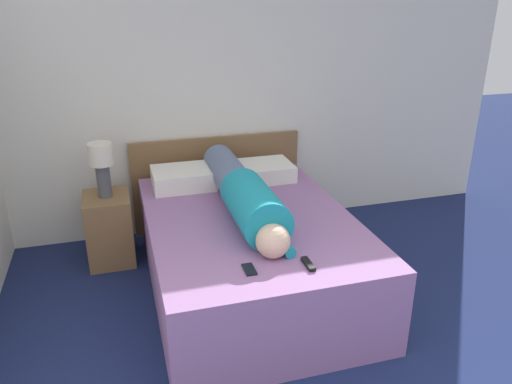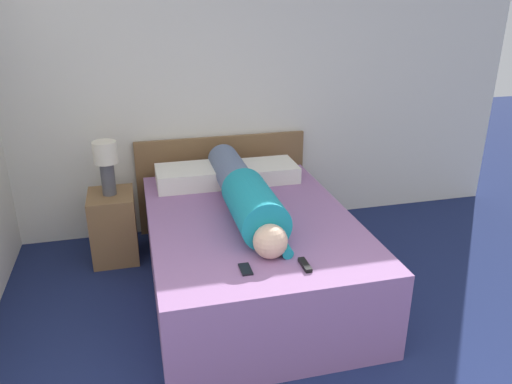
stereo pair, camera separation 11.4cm
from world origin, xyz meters
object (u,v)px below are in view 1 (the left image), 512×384
object	(u,v)px
nightstand	(110,229)
pillow_second	(264,171)
bed	(250,253)
person_lying	(244,194)
pillow_near_headboard	(183,178)
cell_phone	(249,269)
tv_remote	(308,264)
table_lamp	(102,163)

from	to	relation	value
nightstand	pillow_second	xyz separation A→B (m)	(1.32, -0.02, 0.38)
bed	pillow_second	size ratio (longest dim) A/B	4.23
nightstand	person_lying	size ratio (longest dim) A/B	0.35
pillow_near_headboard	cell_phone	xyz separation A→B (m)	(0.16, -1.44, -0.07)
tv_remote	cell_phone	distance (m)	0.35
nightstand	pillow_near_headboard	distance (m)	0.74
bed	nightstand	world-z (taller)	bed
table_lamp	pillow_near_headboard	xyz separation A→B (m)	(0.63, -0.02, -0.18)
bed	tv_remote	distance (m)	0.83
pillow_near_headboard	cell_phone	world-z (taller)	pillow_near_headboard
pillow_second	person_lying	bearing A→B (deg)	-118.29
table_lamp	tv_remote	bearing A→B (deg)	-52.88
bed	table_lamp	bearing A→B (deg)	143.03
person_lying	bed	bearing A→B (deg)	-76.02
tv_remote	pillow_near_headboard	bearing A→B (deg)	109.01
pillow_near_headboard	tv_remote	distance (m)	1.57
person_lying	pillow_near_headboard	size ratio (longest dim) A/B	3.31
bed	tv_remote	world-z (taller)	tv_remote
bed	person_lying	size ratio (longest dim) A/B	1.21
nightstand	cell_phone	bearing A→B (deg)	-61.51
pillow_near_headboard	pillow_second	distance (m)	0.69
nightstand	table_lamp	size ratio (longest dim) A/B	1.30
pillow_near_headboard	person_lying	bearing A→B (deg)	-61.73
table_lamp	person_lying	distance (m)	1.18
pillow_near_headboard	cell_phone	bearing A→B (deg)	-83.49
person_lying	tv_remote	size ratio (longest dim) A/B	11.02
person_lying	pillow_second	xyz separation A→B (m)	(0.35, 0.64, -0.08)
bed	nightstand	distance (m)	1.24
cell_phone	nightstand	bearing A→B (deg)	118.49
bed	pillow_near_headboard	size ratio (longest dim) A/B	4.02
nightstand	person_lying	distance (m)	1.26
nightstand	pillow_near_headboard	size ratio (longest dim) A/B	1.15
table_lamp	cell_phone	world-z (taller)	table_lamp
tv_remote	pillow_second	bearing A→B (deg)	83.09
person_lying	pillow_second	world-z (taller)	person_lying
pillow_second	cell_phone	size ratio (longest dim) A/B	3.65
bed	pillow_second	world-z (taller)	pillow_second
bed	nightstand	size ratio (longest dim) A/B	3.49
bed	cell_phone	world-z (taller)	cell_phone
table_lamp	pillow_second	xyz separation A→B (m)	(1.32, -0.02, -0.19)
bed	nightstand	bearing A→B (deg)	143.03
bed	pillow_near_headboard	xyz separation A→B (m)	(-0.37, 0.73, 0.37)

